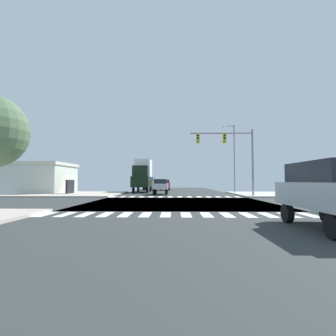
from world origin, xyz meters
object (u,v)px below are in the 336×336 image
Objects in this scene: traffic_signal_mast at (229,147)px; street_lamp at (233,153)px; bank_building at (30,178)px; box_truck_middle_1 at (143,175)px; sedan_leading_3 at (165,184)px; sedan_nearside_1 at (161,185)px; suv_crossing_1 at (329,189)px; suv_queued_2 at (149,182)px.

traffic_signal_mast is 8.07m from street_lamp.
box_truck_middle_1 reaches higher than bank_building.
sedan_leading_3 is 0.60× the size of box_truck_middle_1.
bank_building reaches higher than sedan_nearside_1.
suv_queued_2 is at bearing 104.23° from suv_crossing_1.
suv_queued_2 is (-12.55, 13.04, -4.02)m from street_lamp.
street_lamp is 2.00× the size of suv_queued_2.
sedan_nearside_1 is at bearing 100.58° from suv_queued_2.
street_lamp is 2.14× the size of sedan_nearside_1.
suv_queued_2 reaches higher than sedan_leading_3.
bank_building reaches higher than suv_crossing_1.
street_lamp is at bearing 84.49° from suv_crossing_1.
sedan_nearside_1 is 0.93× the size of suv_queued_2.
box_truck_middle_1 reaches higher than sedan_nearside_1.
suv_crossing_1 is at bearing -91.39° from traffic_signal_mast.
suv_queued_2 is at bearing -25.24° from sedan_leading_3.
sedan_nearside_1 is 24.40m from suv_crossing_1.
traffic_signal_mast is 1.55× the size of suv_queued_2.
traffic_signal_mast is 23.62m from suv_queued_2.
traffic_signal_mast is at bearing -105.06° from street_lamp.
sedan_nearside_1 is at bearing 147.36° from traffic_signal_mast.
sedan_nearside_1 is at bearing 106.67° from suv_crossing_1.
street_lamp reaches higher than sedan_nearside_1.
suv_queued_2 is at bearing 42.53° from bank_building.
sedan_nearside_1 and sedan_leading_3 have the same top height.
street_lamp is 2.14× the size of sedan_leading_3.
sedan_leading_3 is at bearing -90.00° from sedan_nearside_1.
suv_crossing_1 is at bearing 104.23° from suv_queued_2.
street_lamp is 2.00× the size of suv_crossing_1.
bank_building is 2.62× the size of suv_crossing_1.
street_lamp is 0.76× the size of bank_building.
suv_queued_2 is 1.07× the size of sedan_leading_3.
sedan_leading_3 is (3.00, -1.41, -0.28)m from suv_queued_2.
bank_building is 35.83m from suv_crossing_1.
street_lamp reaches higher than sedan_leading_3.
sedan_nearside_1 is 0.93× the size of suv_crossing_1.
box_truck_middle_1 is at bearing 69.99° from sedan_leading_3.
suv_crossing_1 is 38.66m from sedan_leading_3.
suv_queued_2 is (-10.00, 39.43, 0.00)m from suv_crossing_1.
traffic_signal_mast is 0.99× the size of box_truck_middle_1.
sedan_leading_3 is (17.79, 12.15, -0.92)m from bank_building.
traffic_signal_mast reaches higher than sedan_nearside_1.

